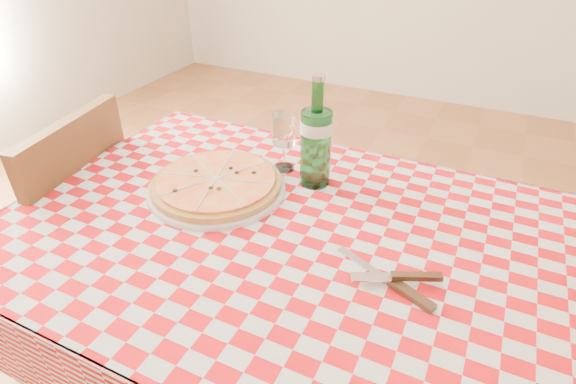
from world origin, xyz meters
name	(u,v)px	position (x,y,z in m)	size (l,w,h in m)	color
dining_table	(285,262)	(0.00, 0.00, 0.66)	(1.20, 0.80, 0.75)	brown
tablecloth	(285,231)	(0.00, 0.00, 0.75)	(1.30, 0.90, 0.01)	#AF0A10
chair_far	(70,229)	(-0.75, -0.01, 0.51)	(0.47, 0.47, 0.89)	brown
pizza_plate	(217,182)	(-0.23, 0.07, 0.78)	(0.35, 0.35, 0.05)	#C48B41
water_bottle	(316,132)	(-0.02, 0.22, 0.90)	(0.08, 0.08, 0.29)	#175E25
wine_glass	(284,142)	(-0.12, 0.25, 0.84)	(0.06, 0.06, 0.16)	white
cutlery	(391,278)	(0.26, -0.07, 0.77)	(0.25, 0.21, 0.03)	silver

